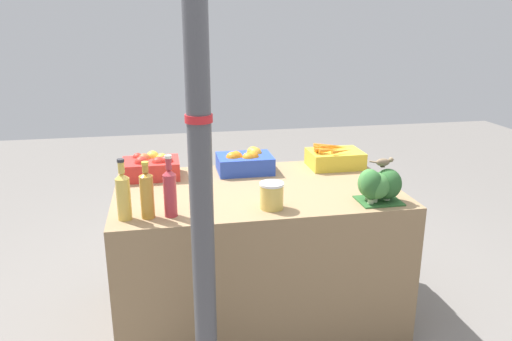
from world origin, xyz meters
The scene contains 12 objects.
ground_plane centered at (0.00, 0.00, 0.00)m, with size 10.00×10.00×0.00m, color slate.
market_table centered at (0.00, 0.00, 0.40)m, with size 1.57×0.96×0.79m, color #937551.
support_pole centered at (-0.36, -0.75, 1.31)m, with size 0.11×0.11×2.63m.
apple_crate centered at (-0.58, 0.31, 0.86)m, with size 0.33×0.25×0.14m.
orange_crate centered at (-0.01, 0.31, 0.86)m, with size 0.33×0.25×0.14m.
carrot_crate centered at (0.57, 0.31, 0.85)m, with size 0.33×0.25×0.14m.
broccoli_pile centered at (0.57, -0.35, 0.89)m, with size 0.23×0.18×0.18m.
juice_bottle_golden centered at (-0.70, -0.34, 0.92)m, with size 0.07×0.07×0.30m.
juice_bottle_amber centered at (-0.59, -0.34, 0.92)m, with size 0.07×0.07×0.28m.
juice_bottle_ruby centered at (-0.48, -0.34, 0.92)m, with size 0.06×0.06×0.30m.
pickle_jar centered at (0.02, -0.33, 0.86)m, with size 0.12×0.12×0.13m.
sparrow_bird centered at (0.61, -0.32, 1.00)m, with size 0.14×0.04×0.05m.
Camera 1 is at (-0.50, -2.61, 1.71)m, focal length 35.00 mm.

